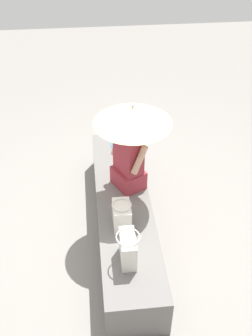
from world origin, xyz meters
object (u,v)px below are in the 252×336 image
person_seated (128,158)px  handbag_black (128,248)px  parasol (133,115)px  magazine (120,148)px  tote_bag_canvas (122,215)px

person_seated → handbag_black: 1.09m
parasol → magazine: (0.81, 0.06, -0.97)m
handbag_black → tote_bag_canvas: 0.45m
tote_bag_canvas → handbag_black: bearing=-178.4°
handbag_black → parasol: bearing=-8.9°
handbag_black → tote_bag_canvas: size_ratio=1.12×
parasol → magazine: bearing=3.9°
person_seated → tote_bag_canvas: person_seated is taller
person_seated → handbag_black: bearing=173.4°
person_seated → tote_bag_canvas: 0.67m
parasol → tote_bag_canvas: bearing=162.4°
tote_bag_canvas → magazine: tote_bag_canvas is taller
tote_bag_canvas → magazine: size_ratio=1.02×
person_seated → parasol: size_ratio=0.82×
parasol → magazine: parasol is taller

